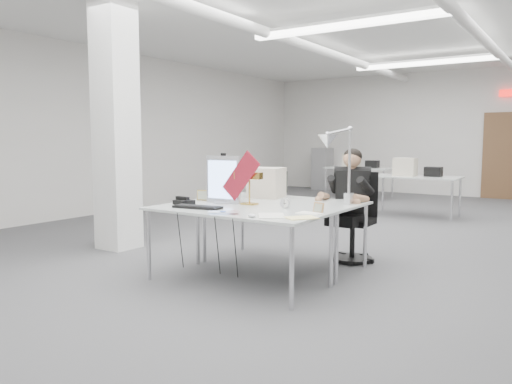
# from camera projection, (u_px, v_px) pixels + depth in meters

# --- Properties ---
(room_shell) EXTENTS (10.04, 14.04, 3.24)m
(room_shell) POSITION_uv_depth(u_px,v_px,m) (348.00, 121.00, 7.00)
(room_shell) COLOR #454648
(room_shell) RESTS_ON ground
(desk_main) EXTENTS (1.80, 0.90, 0.02)m
(desk_main) POSITION_uv_depth(u_px,v_px,m) (237.00, 210.00, 4.93)
(desk_main) COLOR silver
(desk_main) RESTS_ON room_shell
(desk_second) EXTENTS (1.80, 0.90, 0.02)m
(desk_second) POSITION_uv_depth(u_px,v_px,m) (283.00, 201.00, 5.68)
(desk_second) COLOR silver
(desk_second) RESTS_ON room_shell
(bg_desk_a) EXTENTS (1.60, 0.80, 0.02)m
(bg_desk_a) POSITION_uv_depth(u_px,v_px,m) (415.00, 177.00, 9.39)
(bg_desk_a) COLOR silver
(bg_desk_a) RESTS_ON room_shell
(bg_desk_b) EXTENTS (1.60, 0.80, 0.02)m
(bg_desk_b) POSITION_uv_depth(u_px,v_px,m) (359.00, 168.00, 12.31)
(bg_desk_b) COLOR silver
(bg_desk_b) RESTS_ON room_shell
(filing_cabinet) EXTENTS (0.45, 0.55, 1.20)m
(filing_cabinet) POSITION_uv_depth(u_px,v_px,m) (322.00, 169.00, 14.46)
(filing_cabinet) COLOR gray
(filing_cabinet) RESTS_ON room_shell
(office_chair) EXTENTS (0.64, 0.64, 1.00)m
(office_chair) POSITION_uv_depth(u_px,v_px,m) (353.00, 219.00, 5.89)
(office_chair) COLOR black
(office_chair) RESTS_ON room_shell
(seated_person) EXTENTS (0.67, 0.74, 0.91)m
(seated_person) POSITION_uv_depth(u_px,v_px,m) (352.00, 186.00, 5.80)
(seated_person) COLOR black
(seated_person) RESTS_ON office_chair
(monitor) EXTENTS (0.42, 0.07, 0.51)m
(monitor) POSITION_uv_depth(u_px,v_px,m) (223.00, 180.00, 5.39)
(monitor) COLOR silver
(monitor) RESTS_ON desk_main
(pennant) EXTENTS (0.50, 0.04, 0.54)m
(pennant) POSITION_uv_depth(u_px,v_px,m) (241.00, 176.00, 5.22)
(pennant) COLOR maroon
(pennant) RESTS_ON monitor
(keyboard) EXTENTS (0.52, 0.23, 0.02)m
(keyboard) POSITION_uv_depth(u_px,v_px,m) (197.00, 207.00, 5.00)
(keyboard) COLOR black
(keyboard) RESTS_ON desk_main
(laptop) EXTENTS (0.34, 0.31, 0.02)m
(laptop) POSITION_uv_depth(u_px,v_px,m) (223.00, 213.00, 4.58)
(laptop) COLOR #AFB0B4
(laptop) RESTS_ON desk_main
(mouse) EXTENTS (0.08, 0.06, 0.03)m
(mouse) POSITION_uv_depth(u_px,v_px,m) (252.00, 216.00, 4.41)
(mouse) COLOR silver
(mouse) RESTS_ON desk_main
(bankers_lamp) EXTENTS (0.35, 0.17, 0.38)m
(bankers_lamp) POSITION_uv_depth(u_px,v_px,m) (249.00, 187.00, 5.26)
(bankers_lamp) COLOR gold
(bankers_lamp) RESTS_ON desk_main
(desk_phone) EXTENTS (0.21, 0.20, 0.05)m
(desk_phone) POSITION_uv_depth(u_px,v_px,m) (184.00, 202.00, 5.30)
(desk_phone) COLOR black
(desk_phone) RESTS_ON desk_main
(picture_frame_left) EXTENTS (0.16, 0.09, 0.12)m
(picture_frame_left) POSITION_uv_depth(u_px,v_px,m) (204.00, 195.00, 5.64)
(picture_frame_left) COLOR olive
(picture_frame_left) RESTS_ON desk_main
(picture_frame_right) EXTENTS (0.13, 0.07, 0.10)m
(picture_frame_right) POSITION_uv_depth(u_px,v_px,m) (319.00, 208.00, 4.68)
(picture_frame_right) COLOR tan
(picture_frame_right) RESTS_ON desk_main
(desk_clock) EXTENTS (0.11, 0.07, 0.10)m
(desk_clock) POSITION_uv_depth(u_px,v_px,m) (285.00, 203.00, 5.01)
(desk_clock) COLOR #B9B8BD
(desk_clock) RESTS_ON desk_main
(paper_stack_a) EXTENTS (0.37, 0.40, 0.01)m
(paper_stack_a) POSITION_uv_depth(u_px,v_px,m) (271.00, 216.00, 4.50)
(paper_stack_a) COLOR silver
(paper_stack_a) RESTS_ON desk_main
(paper_stack_b) EXTENTS (0.31, 0.33, 0.01)m
(paper_stack_b) POSITION_uv_depth(u_px,v_px,m) (301.00, 218.00, 4.37)
(paper_stack_b) COLOR #FCEB97
(paper_stack_b) RESTS_ON desk_main
(paper_stack_c) EXTENTS (0.23, 0.17, 0.01)m
(paper_stack_c) POSITION_uv_depth(u_px,v_px,m) (309.00, 213.00, 4.65)
(paper_stack_c) COLOR white
(paper_stack_c) RESTS_ON desk_main
(beige_monitor) EXTENTS (0.42, 0.41, 0.35)m
(beige_monitor) POSITION_uv_depth(u_px,v_px,m) (267.00, 183.00, 5.92)
(beige_monitor) COLOR beige
(beige_monitor) RESTS_ON desk_second
(architect_lamp) EXTENTS (0.46, 0.76, 0.92)m
(architect_lamp) POSITION_uv_depth(u_px,v_px,m) (340.00, 162.00, 5.06)
(architect_lamp) COLOR #B9B8BD
(architect_lamp) RESTS_ON desk_second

